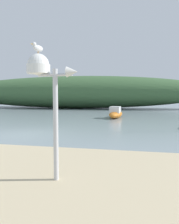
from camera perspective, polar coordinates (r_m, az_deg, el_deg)
ground_plane at (r=13.25m, az=-16.92°, el=-5.66°), size 120.00×120.00×0.00m
distant_hill at (r=40.52m, az=-4.86°, el=5.33°), size 51.00×10.37×6.00m
mast_structure at (r=5.26m, az=-12.32°, el=9.62°), size 1.26×0.56×3.06m
seagull_on_radar at (r=5.40m, az=-13.83°, el=16.49°), size 0.23×0.35×0.25m
motorboat_near_shore at (r=21.97m, az=7.05°, el=-0.37°), size 1.54×4.00×1.20m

